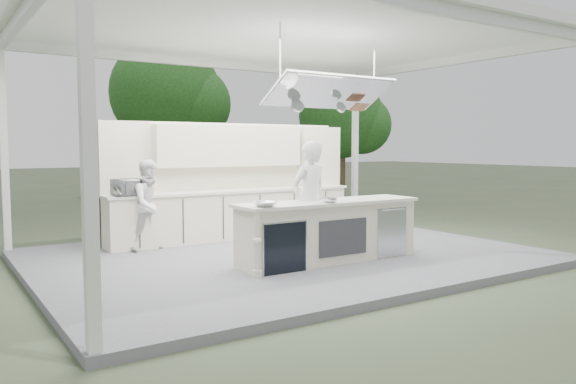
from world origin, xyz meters
TOP-DOWN VIEW (x-y plane):
  - ground at (0.00, 0.00)m, footprint 90.00×90.00m
  - stage_deck at (0.00, 0.00)m, footprint 8.00×6.00m
  - tent at (0.00, -0.01)m, footprint 8.20×6.20m
  - demo_island at (0.18, -0.91)m, footprint 3.10×0.79m
  - back_counter at (0.00, 1.90)m, footprint 5.08×0.72m
  - back_wall_unit at (0.44, 2.11)m, footprint 5.05×0.48m
  - tree_cluster at (-0.16, 9.77)m, footprint 19.55×9.40m
  - head_chef at (-0.03, -0.70)m, footprint 0.74×0.54m
  - sous_chef at (-1.80, 1.55)m, footprint 0.89×0.77m
  - toaster_oven at (-2.14, 1.70)m, footprint 0.54×0.40m
  - bowl_large at (-1.10, -1.13)m, footprint 0.37×0.37m
  - bowl_small at (0.03, -1.14)m, footprint 0.27×0.27m

SIDE VIEW (x-z plane):
  - ground at x=0.00m, z-range 0.00..0.00m
  - stage_deck at x=0.00m, z-range 0.00..0.12m
  - demo_island at x=0.18m, z-range 0.12..1.07m
  - back_counter at x=0.00m, z-range 0.12..1.07m
  - sous_chef at x=-1.80m, z-range 0.12..1.69m
  - head_chef at x=-0.03m, z-range 0.12..2.00m
  - bowl_small at x=0.03m, z-range 1.07..1.14m
  - bowl_large at x=-1.10m, z-range 1.07..1.15m
  - toaster_oven at x=-2.14m, z-range 1.07..1.35m
  - back_wall_unit at x=0.44m, z-range 0.45..2.70m
  - tree_cluster at x=-0.16m, z-range 0.36..6.21m
  - tent at x=0.00m, z-range 1.78..5.64m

